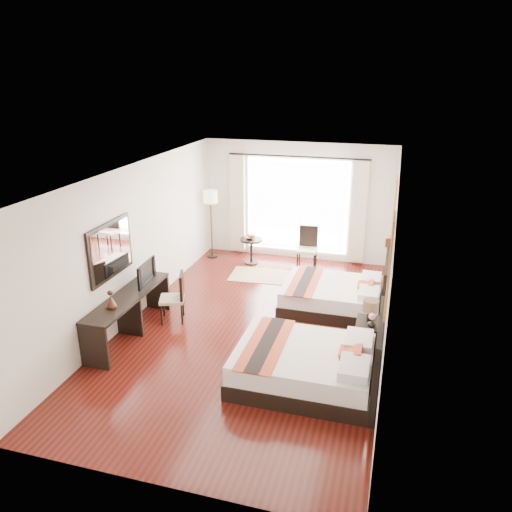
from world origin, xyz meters
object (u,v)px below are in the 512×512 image
(vase, at_px, (371,326))
(floor_lamp, at_px, (211,201))
(television, at_px, (143,272))
(window_chair, at_px, (307,256))
(bed_near, at_px, (310,365))
(desk_chair, at_px, (174,306))
(fruit_bowl, at_px, (250,238))
(bed_far, at_px, (337,295))
(table_lamp, at_px, (371,307))
(console_desk, at_px, (129,315))
(side_table, at_px, (251,251))
(nightstand, at_px, (369,337))

(vase, relative_size, floor_lamp, 0.08)
(television, distance_m, window_chair, 4.16)
(bed_near, height_order, desk_chair, bed_near)
(vase, xyz_separation_m, fruit_bowl, (-3.01, 3.44, 0.07))
(bed_near, distance_m, vase, 1.27)
(bed_near, distance_m, television, 3.48)
(bed_far, height_order, desk_chair, bed_far)
(table_lamp, height_order, console_desk, table_lamp)
(table_lamp, relative_size, fruit_bowl, 1.92)
(floor_lamp, relative_size, side_table, 2.73)
(bed_near, distance_m, bed_far, 2.54)
(desk_chair, bearing_deg, bed_far, -175.02)
(side_table, bearing_deg, desk_chair, -99.86)
(television, relative_size, fruit_bowl, 3.42)
(floor_lamp, bearing_deg, fruit_bowl, -9.45)
(television, bearing_deg, desk_chair, -76.75)
(nightstand, distance_m, desk_chair, 3.52)
(nightstand, height_order, table_lamp, table_lamp)
(console_desk, distance_m, window_chair, 4.58)
(television, distance_m, desk_chair, 0.85)
(side_table, bearing_deg, television, -107.29)
(vase, relative_size, side_table, 0.22)
(bed_far, relative_size, window_chair, 1.99)
(bed_far, distance_m, nightstand, 1.58)
(table_lamp, bearing_deg, bed_far, 116.49)
(bed_far, bearing_deg, window_chair, 115.95)
(console_desk, xyz_separation_m, floor_lamp, (0.00, 4.02, 1.03))
(side_table, bearing_deg, fruit_bowl, -144.66)
(bed_far, bearing_deg, nightstand, -63.71)
(desk_chair, height_order, side_table, desk_chair)
(nightstand, height_order, vase, vase)
(bed_far, height_order, window_chair, bed_far)
(console_desk, relative_size, fruit_bowl, 10.56)
(bed_near, xyz_separation_m, nightstand, (0.77, 1.12, -0.04))
(vase, bearing_deg, side_table, 130.78)
(television, height_order, window_chair, television)
(side_table, bearing_deg, nightstand, -48.05)
(television, bearing_deg, nightstand, -93.62)
(bed_far, relative_size, floor_lamp, 1.17)
(console_desk, xyz_separation_m, desk_chair, (0.50, 0.70, -0.10))
(table_lamp, height_order, television, television)
(table_lamp, xyz_separation_m, fruit_bowl, (-2.97, 3.23, -0.14))
(console_desk, bearing_deg, nightstand, 8.01)
(table_lamp, relative_size, vase, 2.98)
(bed_near, relative_size, floor_lamp, 1.25)
(console_desk, relative_size, desk_chair, 2.38)
(bed_far, height_order, nightstand, bed_far)
(bed_far, xyz_separation_m, console_desk, (-3.32, -1.99, 0.09))
(bed_far, bearing_deg, fruit_bowl, 140.93)
(side_table, relative_size, window_chair, 0.62)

